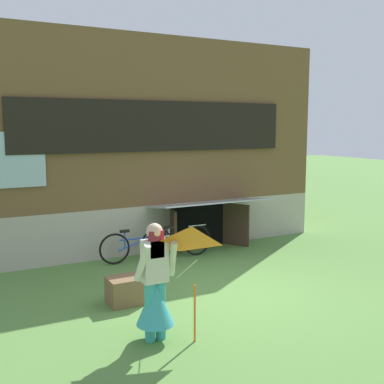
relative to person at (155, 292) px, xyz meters
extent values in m
plane|color=#56843D|center=(1.93, 1.21, -0.69)|extent=(60.00, 60.00, 0.00)
cube|color=#ADA393|center=(1.93, 6.98, -0.13)|extent=(8.77, 5.54, 1.11)
cube|color=brown|center=(1.93, 6.98, 2.33)|extent=(8.77, 5.54, 3.82)
cube|color=black|center=(1.93, 4.17, 2.22)|extent=(6.52, 0.08, 1.12)
cube|color=#9EB7C6|center=(1.93, 4.19, 2.22)|extent=(6.36, 0.04, 1.00)
cube|color=#9EB7C6|center=(-1.03, 4.18, 1.57)|extent=(0.90, 0.06, 1.10)
cube|color=black|center=(3.01, 4.19, -0.17)|extent=(1.40, 0.03, 1.03)
cube|color=#3D2B1E|center=(2.16, 3.91, -0.17)|extent=(0.26, 0.69, 1.03)
cube|color=#3D2B1E|center=(3.86, 3.91, -0.17)|extent=(0.42, 0.63, 1.03)
cube|color=#999EA8|center=(3.01, 3.66, 0.47)|extent=(2.80, 1.09, 0.18)
cylinder|color=teal|center=(-0.08, 0.00, -0.28)|extent=(0.14, 0.14, 0.82)
cylinder|color=teal|center=(0.08, 0.00, -0.28)|extent=(0.14, 0.14, 0.82)
cone|color=teal|center=(0.00, 0.00, -0.15)|extent=(0.52, 0.52, 0.62)
cube|color=beige|center=(0.00, 0.00, 0.43)|extent=(0.34, 0.20, 0.58)
cylinder|color=beige|center=(-0.22, -0.10, 0.46)|extent=(0.17, 0.33, 0.54)
cylinder|color=beige|center=(0.22, -0.10, 0.46)|extent=(0.17, 0.33, 0.54)
cube|color=maroon|center=(0.00, -0.06, 0.67)|extent=(0.20, 0.08, 0.36)
sphere|color=#D8AD8E|center=(0.00, 0.00, 0.83)|extent=(0.22, 0.22, 0.22)
pyramid|color=orange|center=(0.27, -0.55, 0.60)|extent=(1.00, 0.87, 0.49)
cylinder|color=beige|center=(0.35, -0.25, 0.33)|extent=(0.01, 0.60, 0.42)
cylinder|color=orange|center=(0.45, -0.30, -0.29)|extent=(0.03, 0.03, 0.80)
torus|color=black|center=(2.58, 3.54, -0.34)|extent=(0.69, 0.05, 0.69)
torus|color=black|center=(1.64, 3.54, -0.34)|extent=(0.69, 0.05, 0.69)
cylinder|color=#ADAFB5|center=(2.11, 3.54, -0.16)|extent=(0.70, 0.04, 0.04)
cylinder|color=#ADAFB5|center=(2.11, 3.54, -0.28)|extent=(0.77, 0.04, 0.28)
cylinder|color=#ADAFB5|center=(1.88, 3.54, -0.16)|extent=(0.04, 0.04, 0.39)
cube|color=black|center=(1.88, 3.54, 0.03)|extent=(0.20, 0.08, 0.05)
cylinder|color=#ADAFB5|center=(2.58, 3.54, 0.00)|extent=(0.44, 0.03, 0.03)
torus|color=black|center=(1.60, 3.68, -0.35)|extent=(0.67, 0.08, 0.67)
torus|color=black|center=(0.69, 3.72, -0.35)|extent=(0.67, 0.08, 0.67)
cylinder|color=#284CB2|center=(1.14, 3.70, -0.18)|extent=(0.68, 0.07, 0.04)
cylinder|color=#284CB2|center=(1.14, 3.70, -0.29)|extent=(0.75, 0.07, 0.27)
cylinder|color=#284CB2|center=(0.92, 3.71, -0.18)|extent=(0.04, 0.04, 0.38)
cube|color=black|center=(0.92, 3.71, 0.01)|extent=(0.20, 0.08, 0.05)
cylinder|color=#284CB2|center=(1.60, 3.68, -0.02)|extent=(0.44, 0.05, 0.03)
cube|color=brown|center=(0.10, 1.48, -0.47)|extent=(0.56, 0.47, 0.44)
camera|label=1|loc=(-2.47, -5.70, 2.22)|focal=44.56mm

